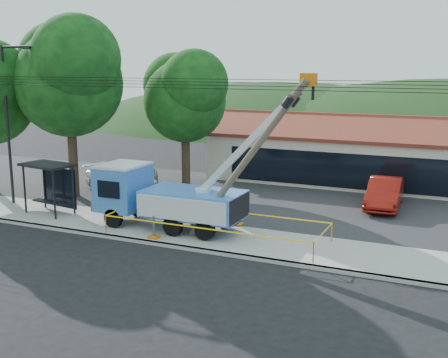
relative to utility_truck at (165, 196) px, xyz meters
name	(u,v)px	position (x,y,z in m)	size (l,w,h in m)	color
ground	(188,269)	(3.51, -4.34, -1.71)	(120.00, 120.00, 0.00)	black
curb	(210,252)	(3.51, -2.24, -1.64)	(60.00, 0.25, 0.15)	#99968F
sidewalk	(228,239)	(3.51, -0.34, -1.64)	(60.00, 4.00, 0.15)	#99968F
parking_lot	(283,202)	(3.51, 7.66, -1.66)	(60.00, 12.00, 0.10)	#28282B
strip_mall	(377,156)	(7.51, 15.64, 0.17)	(22.50, 8.53, 4.67)	beige
streetlight	(10,113)	(-10.27, 0.66, 3.59)	(2.13, 0.22, 9.00)	black
tree_west_near	(68,72)	(-8.49, 3.66, 5.81)	(7.56, 6.72, 10.80)	#332316
tree_lot	(185,93)	(-3.49, 8.66, 4.50)	(6.30, 5.60, 8.94)	#332316
hill_west	(278,123)	(-11.49, 50.66, -1.71)	(78.40, 56.00, 28.00)	#193312
utility_truck	(165,196)	(0.00, 0.00, 0.00)	(10.93, 3.99, 7.48)	black
leaning_pole	(251,154)	(4.66, -0.54, 2.43)	(5.60, 1.69, 7.40)	brown
bus_shelter	(51,176)	(-6.93, -0.10, 0.41)	(3.02, 2.13, 2.69)	black
caution_tape	(216,223)	(2.94, -0.47, -0.89)	(10.12, 3.15, 0.91)	orange
car_silver	(144,190)	(-5.78, 7.15, -1.71)	(1.69, 4.21, 1.43)	#9EA1A5
car_red	(384,209)	(9.15, 8.53, -1.71)	(1.74, 4.98, 1.64)	maroon
car_white	(122,192)	(-6.69, 6.02, -1.71)	(2.17, 5.35, 1.55)	silver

